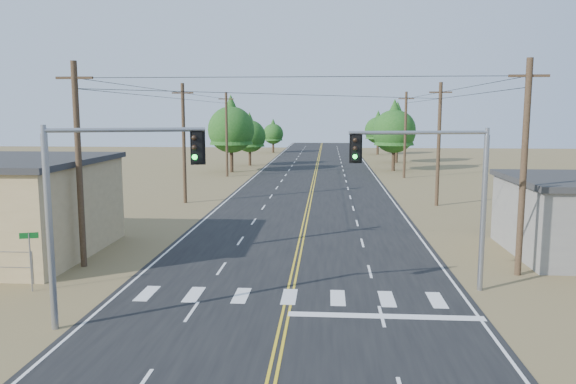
{
  "coord_description": "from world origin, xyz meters",
  "views": [
    {
      "loc": [
        1.53,
        -14.28,
        7.54
      ],
      "look_at": [
        -0.5,
        14.34,
        3.5
      ],
      "focal_mm": 35.0,
      "sensor_mm": 36.0,
      "label": 1
    }
  ],
  "objects": [
    {
      "name": "utility_pole_right_far",
      "position": [
        10.5,
        52.0,
        5.12
      ],
      "size": [
        1.8,
        0.3,
        10.0
      ],
      "color": "#4C3826",
      "rests_on": "ground"
    },
    {
      "name": "tree_right_far",
      "position": [
        10.66,
        89.77,
        4.93
      ],
      "size": [
        4.84,
        4.84,
        8.06
      ],
      "color": "#3F2D1E",
      "rests_on": "ground"
    },
    {
      "name": "utility_pole_left_far",
      "position": [
        -10.5,
        52.0,
        5.12
      ],
      "size": [
        1.8,
        0.3,
        10.0
      ],
      "color": "#4C3826",
      "rests_on": "ground"
    },
    {
      "name": "tree_left_far",
      "position": [
        -9.0,
        93.57,
        3.99
      ],
      "size": [
        3.92,
        3.92,
        6.53
      ],
      "color": "#3F2D1E",
      "rests_on": "ground"
    },
    {
      "name": "tree_right_near",
      "position": [
        10.18,
        60.32,
        5.76
      ],
      "size": [
        5.65,
        5.65,
        9.41
      ],
      "color": "#3F2D1E",
      "rests_on": "ground"
    },
    {
      "name": "tree_left_near",
      "position": [
        -10.85,
        57.23,
        6.06
      ],
      "size": [
        5.94,
        5.94,
        9.91
      ],
      "color": "#3F2D1E",
      "rests_on": "ground"
    },
    {
      "name": "signal_mast_left",
      "position": [
        -6.53,
        4.5,
        4.81
      ],
      "size": [
        5.25,
        1.97,
        7.16
      ],
      "rotation": [
        0.0,
        0.0,
        0.33
      ],
      "color": "gray",
      "rests_on": "ground"
    },
    {
      "name": "utility_pole_right_near",
      "position": [
        10.5,
        12.0,
        5.12
      ],
      "size": [
        1.8,
        0.3,
        10.0
      ],
      "color": "#4C3826",
      "rests_on": "ground"
    },
    {
      "name": "street_sign",
      "position": [
        -11.0,
        8.0,
        1.71
      ],
      "size": [
        0.73,
        0.26,
        2.56
      ],
      "rotation": [
        0.0,
        0.0,
        0.3
      ],
      "color": "gray",
      "rests_on": "ground"
    },
    {
      "name": "utility_pole_left_mid",
      "position": [
        -10.5,
        32.0,
        5.12
      ],
      "size": [
        1.8,
        0.3,
        10.0
      ],
      "color": "#4C3826",
      "rests_on": "ground"
    },
    {
      "name": "tree_left_mid",
      "position": [
        -9.74,
        66.3,
        4.72
      ],
      "size": [
        4.63,
        4.63,
        7.72
      ],
      "color": "#3F2D1E",
      "rests_on": "ground"
    },
    {
      "name": "tree_right_mid",
      "position": [
        12.04,
        72.63,
        5.72
      ],
      "size": [
        5.61,
        5.61,
        9.35
      ],
      "color": "#3F2D1E",
      "rests_on": "ground"
    },
    {
      "name": "utility_pole_right_mid",
      "position": [
        10.5,
        32.0,
        5.12
      ],
      "size": [
        1.8,
        0.3,
        10.0
      ],
      "color": "#4C3826",
      "rests_on": "ground"
    },
    {
      "name": "road",
      "position": [
        0.0,
        30.0,
        0.01
      ],
      "size": [
        15.0,
        200.0,
        0.02
      ],
      "primitive_type": "cube",
      "color": "black",
      "rests_on": "ground"
    },
    {
      "name": "utility_pole_left_near",
      "position": [
        -10.5,
        12.0,
        5.12
      ],
      "size": [
        1.8,
        0.3,
        10.0
      ],
      "color": "#4C3826",
      "rests_on": "ground"
    },
    {
      "name": "signal_mast_right",
      "position": [
        6.42,
        9.22,
        4.71
      ],
      "size": [
        5.85,
        1.28,
        6.94
      ],
      "rotation": [
        0.0,
        0.0,
        0.16
      ],
      "color": "gray",
      "rests_on": "ground"
    }
  ]
}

